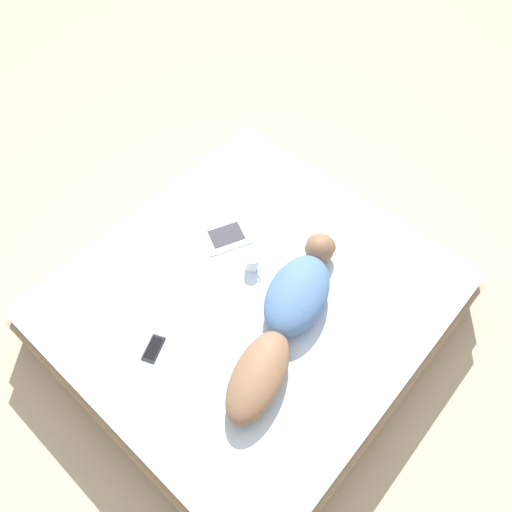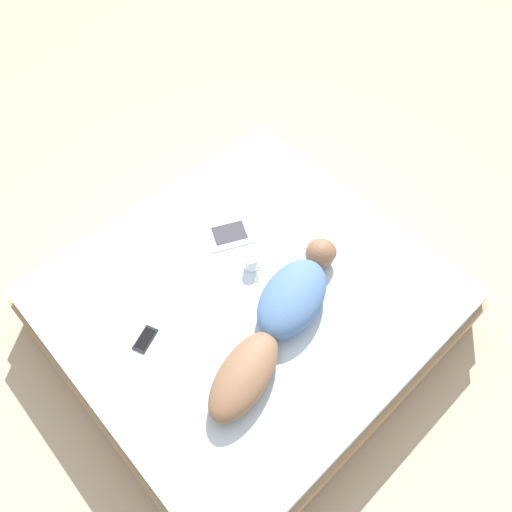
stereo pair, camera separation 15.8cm
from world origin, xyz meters
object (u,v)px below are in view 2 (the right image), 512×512
object	(u,v)px
coffee_mug	(251,262)
open_magazine	(225,220)
person	(280,317)
cell_phone	(145,339)

from	to	relation	value
coffee_mug	open_magazine	bearing A→B (deg)	162.84
person	open_magazine	distance (m)	0.81
open_magazine	cell_phone	xyz separation A→B (m)	(0.33, -0.86, 0.00)
coffee_mug	person	bearing A→B (deg)	-20.30
person	cell_phone	distance (m)	0.74
open_magazine	cell_phone	size ratio (longest dim) A/B	3.09
person	coffee_mug	size ratio (longest dim) A/B	10.82
open_magazine	coffee_mug	xyz separation A→B (m)	(0.37, -0.12, 0.05)
open_magazine	coffee_mug	distance (m)	0.39
open_magazine	cell_phone	world-z (taller)	same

